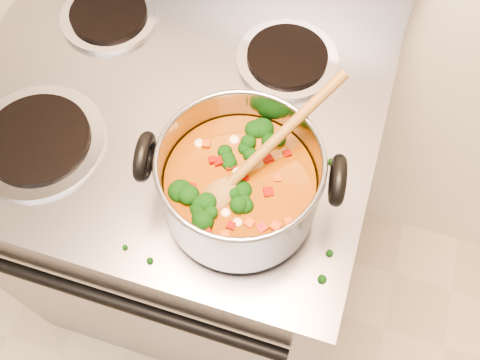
# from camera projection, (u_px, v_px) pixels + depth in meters

# --- Properties ---
(electric_range) EXTENTS (0.77, 0.70, 1.08)m
(electric_range) POSITION_uv_depth(u_px,v_px,m) (190.00, 203.00, 1.37)
(electric_range) COLOR gray
(electric_range) RESTS_ON ground
(stockpot) EXTENTS (0.31, 0.24, 0.15)m
(stockpot) POSITION_uv_depth(u_px,v_px,m) (240.00, 184.00, 0.80)
(stockpot) COLOR #93949B
(stockpot) RESTS_ON electric_range
(wooden_spoon) EXTENTS (0.18, 0.25, 0.12)m
(wooden_spoon) POSITION_uv_depth(u_px,v_px,m) (249.00, 165.00, 0.78)
(wooden_spoon) COLOR olive
(wooden_spoon) RESTS_ON stockpot
(cooktop_crumbs) EXTENTS (0.24, 0.35, 0.01)m
(cooktop_crumbs) POSITION_uv_depth(u_px,v_px,m) (253.00, 188.00, 0.88)
(cooktop_crumbs) COLOR black
(cooktop_crumbs) RESTS_ON electric_range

